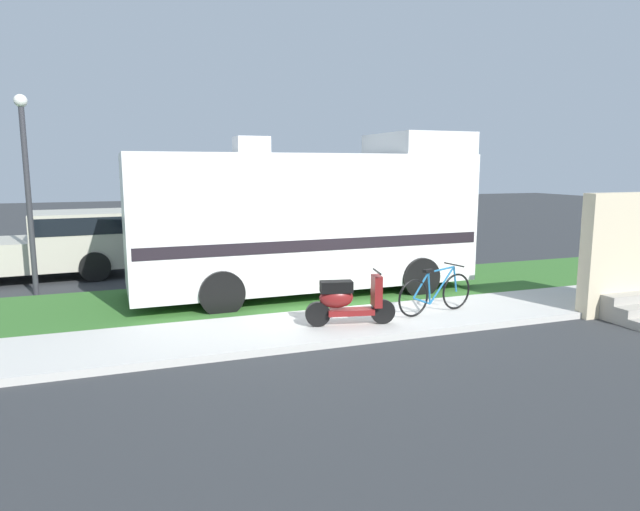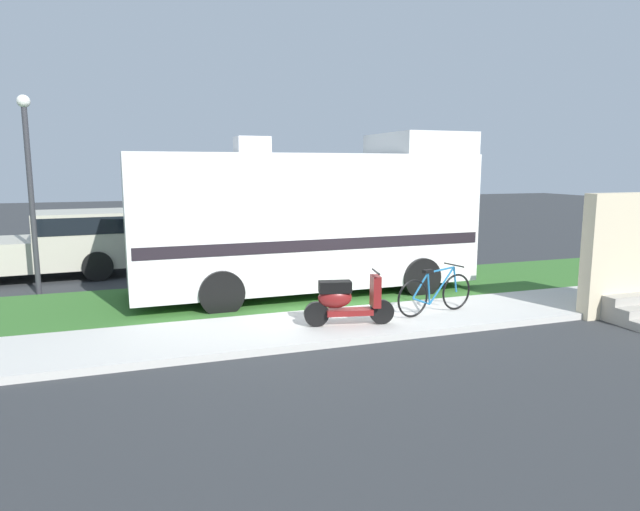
{
  "view_description": "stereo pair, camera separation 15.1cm",
  "coord_description": "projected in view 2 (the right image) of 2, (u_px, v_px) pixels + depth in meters",
  "views": [
    {
      "loc": [
        -3.95,
        -10.2,
        2.89
      ],
      "look_at": [
        -0.12,
        0.3,
        1.1
      ],
      "focal_mm": 31.18,
      "sensor_mm": 36.0,
      "label": 1
    },
    {
      "loc": [
        -3.81,
        -10.25,
        2.89
      ],
      "look_at": [
        -0.12,
        0.3,
        1.1
      ],
      "focal_mm": 31.18,
      "sensor_mm": 36.0,
      "label": 2
    }
  ],
  "objects": [
    {
      "name": "ground_plane",
      "position": [
        331.0,
        311.0,
        11.25
      ],
      "size": [
        80.0,
        80.0,
        0.0
      ],
      "primitive_type": "plane",
      "color": "#2D3033"
    },
    {
      "name": "sidewalk",
      "position": [
        353.0,
        324.0,
        10.12
      ],
      "size": [
        24.0,
        2.0,
        0.12
      ],
      "color": "beige",
      "rests_on": "ground"
    },
    {
      "name": "grass_strip",
      "position": [
        308.0,
        293.0,
        12.64
      ],
      "size": [
        24.0,
        3.4,
        0.08
      ],
      "color": "#336628",
      "rests_on": "ground"
    },
    {
      "name": "motorhome_rv",
      "position": [
        308.0,
        218.0,
        12.51
      ],
      "size": [
        7.65,
        2.74,
        3.66
      ],
      "color": "silver",
      "rests_on": "ground"
    },
    {
      "name": "scooter",
      "position": [
        346.0,
        300.0,
        9.75
      ],
      "size": [
        1.6,
        0.6,
        0.97
      ],
      "color": "black",
      "rests_on": "ground"
    },
    {
      "name": "bicycle",
      "position": [
        435.0,
        293.0,
        10.55
      ],
      "size": [
        1.78,
        0.54,
        0.91
      ],
      "color": "black",
      "rests_on": "ground"
    },
    {
      "name": "pickup_truck_near",
      "position": [
        48.0,
        242.0,
        14.55
      ],
      "size": [
        5.74,
        2.48,
        1.72
      ],
      "color": "#B7B29E",
      "rests_on": "ground"
    },
    {
      "name": "porch_steps",
      "position": [
        631.0,
        268.0,
        10.69
      ],
      "size": [
        2.0,
        1.26,
        2.4
      ],
      "color": "#9E998E",
      "rests_on": "ground"
    },
    {
      "name": "bottle_green",
      "position": [
        619.0,
        293.0,
        11.76
      ],
      "size": [
        0.07,
        0.07,
        0.27
      ],
      "color": "navy",
      "rests_on": "ground"
    },
    {
      "name": "street_lamp_post",
      "position": [
        30.0,
        176.0,
        12.3
      ],
      "size": [
        0.28,
        0.28,
        4.43
      ],
      "color": "#333338",
      "rests_on": "ground"
    }
  ]
}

